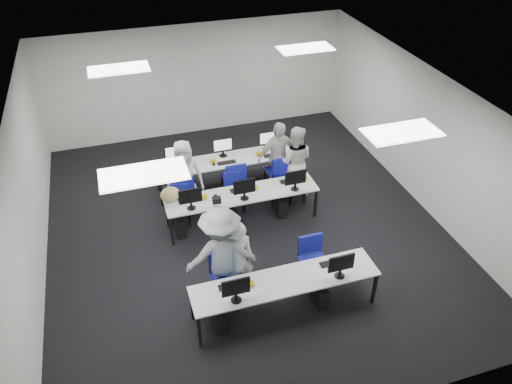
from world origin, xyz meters
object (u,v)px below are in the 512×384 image
object	(u,v)px
desk_mid	(242,196)
student_0	(237,259)
desk_front	(285,282)
chair_6	(234,185)
chair_4	(281,189)
chair_2	(181,210)
chair_7	(277,178)
chair_3	(234,198)
photographer	(221,254)
chair_0	(224,289)
chair_1	(313,269)
chair_5	(184,196)
student_3	(278,157)
student_2	(185,176)
student_1	(295,161)

from	to	relation	value
desk_mid	student_0	xyz separation A→B (m)	(-0.65, -1.94, 0.13)
desk_front	chair_6	size ratio (longest dim) A/B	3.27
chair_4	chair_2	bearing A→B (deg)	-163.28
chair_2	chair_7	bearing A→B (deg)	25.55
chair_3	photographer	xyz separation A→B (m)	(-0.88, -2.41, 0.69)
desk_front	chair_4	bearing A→B (deg)	71.37
chair_0	chair_1	bearing A→B (deg)	9.14
chair_5	chair_6	bearing A→B (deg)	-0.03
desk_front	chair_4	size ratio (longest dim) A/B	3.51
student_0	photographer	distance (m)	0.31
chair_0	chair_7	world-z (taller)	chair_0
desk_mid	chair_3	world-z (taller)	chair_3
student_0	chair_2	bearing A→B (deg)	-77.20
chair_0	student_3	bearing A→B (deg)	65.31
desk_mid	student_3	bearing A→B (deg)	40.04
desk_mid	chair_4	bearing A→B (deg)	25.94
chair_6	student_0	distance (m)	3.00
desk_front	student_0	xyz separation A→B (m)	(-0.65, 0.66, 0.13)
desk_mid	student_2	distance (m)	1.36
chair_1	student_1	xyz separation A→B (m)	(0.71, 2.81, 0.54)
desk_mid	student_3	size ratio (longest dim) A/B	1.85
desk_mid	chair_5	size ratio (longest dim) A/B	3.45
chair_1	chair_4	xyz separation A→B (m)	(0.32, 2.61, -0.02)
student_2	chair_6	bearing A→B (deg)	14.59
chair_1	chair_4	bearing A→B (deg)	83.14
chair_0	chair_4	size ratio (longest dim) A/B	1.07
chair_7	student_3	size ratio (longest dim) A/B	0.56
chair_2	student_2	bearing A→B (deg)	78.07
chair_6	student_2	xyz separation A→B (m)	(-1.10, -0.06, 0.52)
student_1	student_3	xyz separation A→B (m)	(-0.32, 0.22, 0.02)
chair_4	chair_7	xyz separation A→B (m)	(0.06, 0.40, 0.02)
desk_mid	student_0	bearing A→B (deg)	-108.46
chair_2	chair_4	bearing A→B (deg)	15.84
student_2	chair_5	bearing A→B (deg)	-173.97
chair_7	chair_6	bearing A→B (deg)	173.76
chair_1	student_1	size ratio (longest dim) A/B	0.57
chair_4	chair_5	xyz separation A→B (m)	(-2.14, 0.37, 0.00)
student_3	photographer	world-z (taller)	photographer
chair_3	chair_5	bearing A→B (deg)	166.21
desk_front	chair_0	bearing A→B (deg)	151.75
chair_0	chair_7	xyz separation A→B (m)	(2.05, 3.01, -0.00)
desk_mid	chair_5	xyz separation A→B (m)	(-1.09, 0.88, -0.39)
student_2	student_3	world-z (taller)	student_3
desk_mid	chair_4	world-z (taller)	chair_4
chair_2	student_3	bearing A→B (deg)	25.99
student_1	chair_7	bearing A→B (deg)	-8.90
chair_5	chair_6	xyz separation A→B (m)	(1.17, 0.05, 0.02)
chair_2	chair_3	bearing A→B (deg)	17.18
student_2	student_3	size ratio (longest dim) A/B	0.96
chair_3	chair_7	distance (m)	1.22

